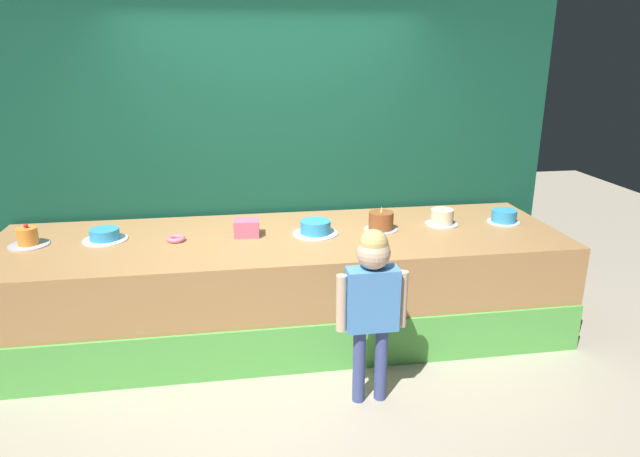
% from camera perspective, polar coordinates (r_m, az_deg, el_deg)
% --- Properties ---
extents(ground_plane, '(12.00, 12.00, 0.00)m').
position_cam_1_polar(ground_plane, '(4.12, -2.81, -14.42)').
color(ground_plane, '#ADA38E').
extents(stage_platform, '(4.36, 1.30, 0.81)m').
position_cam_1_polar(stage_platform, '(4.49, -3.79, -5.71)').
color(stage_platform, '#B27F4C').
rests_on(stage_platform, ground_plane).
extents(curtain_backdrop, '(4.95, 0.08, 2.80)m').
position_cam_1_polar(curtain_backdrop, '(4.92, -4.86, 8.51)').
color(curtain_backdrop, '#144C38').
rests_on(curtain_backdrop, ground_plane).
extents(child_figure, '(0.45, 0.21, 1.17)m').
position_cam_1_polar(child_figure, '(3.50, 5.31, -6.58)').
color(child_figure, '#3F4C8C').
rests_on(child_figure, ground_plane).
extents(pink_box, '(0.20, 0.17, 0.13)m').
position_cam_1_polar(pink_box, '(4.35, -7.45, 0.06)').
color(pink_box, '#E86284').
rests_on(pink_box, stage_platform).
extents(donut, '(0.14, 0.14, 0.04)m').
position_cam_1_polar(donut, '(4.35, -14.39, -1.02)').
color(donut, pink).
rests_on(donut, stage_platform).
extents(cake_far_left, '(0.29, 0.29, 0.17)m').
position_cam_1_polar(cake_far_left, '(4.63, -27.49, -0.87)').
color(cake_far_left, silver).
rests_on(cake_far_left, stage_platform).
extents(cake_left, '(0.33, 0.33, 0.09)m').
position_cam_1_polar(cake_left, '(4.52, -20.99, -0.65)').
color(cake_left, white).
rests_on(cake_left, stage_platform).
extents(cake_center_left, '(0.35, 0.35, 0.11)m').
position_cam_1_polar(cake_center_left, '(4.36, -0.46, 0.05)').
color(cake_center_left, silver).
rests_on(cake_center_left, stage_platform).
extents(cake_center_right, '(0.27, 0.27, 0.20)m').
position_cam_1_polar(cake_center_right, '(4.48, 6.21, 0.71)').
color(cake_center_right, silver).
rests_on(cake_center_right, stage_platform).
extents(cake_right, '(0.27, 0.27, 0.16)m').
position_cam_1_polar(cake_right, '(4.70, 12.25, 1.09)').
color(cake_right, silver).
rests_on(cake_right, stage_platform).
extents(cake_far_right, '(0.27, 0.27, 0.11)m').
position_cam_1_polar(cake_far_right, '(4.90, 18.14, 1.16)').
color(cake_far_right, silver).
rests_on(cake_far_right, stage_platform).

